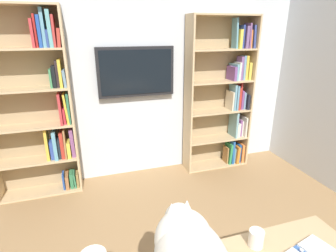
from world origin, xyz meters
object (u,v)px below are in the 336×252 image
object	(u,v)px
bookshelf_left	(225,98)
bookshelf_right	(39,107)
wall_mounted_tv	(136,72)
coffee_mug	(256,238)

from	to	relation	value
bookshelf_left	bookshelf_right	world-z (taller)	bookshelf_right
wall_mounted_tv	bookshelf_left	bearing A→B (deg)	175.91
bookshelf_right	coffee_mug	bearing A→B (deg)	120.80
wall_mounted_tv	coffee_mug	xyz separation A→B (m)	(-0.18, 2.24, -0.58)
bookshelf_right	wall_mounted_tv	xyz separation A→B (m)	(-1.10, -0.08, 0.32)
bookshelf_left	wall_mounted_tv	bearing A→B (deg)	-4.09
wall_mounted_tv	bookshelf_right	bearing A→B (deg)	4.22
bookshelf_left	coffee_mug	bearing A→B (deg)	65.11
bookshelf_right	coffee_mug	xyz separation A→B (m)	(-1.29, 2.16, -0.26)
wall_mounted_tv	coffee_mug	world-z (taller)	wall_mounted_tv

